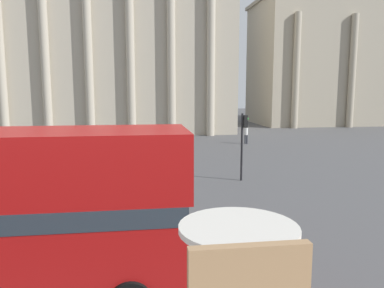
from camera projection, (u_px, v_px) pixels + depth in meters
cafe_dining_table at (238, 263)px, 1.88m from camera, size 0.60×0.60×0.73m
plaza_building_left at (95, 36)px, 45.48m from camera, size 33.25×14.33×23.27m
plaza_building_right at (352, 63)px, 57.38m from camera, size 30.50×13.93×18.26m
traffic_light_near at (92, 180)px, 11.96m from camera, size 0.42×0.24×3.39m
traffic_light_mid at (243, 137)px, 20.92m from camera, size 0.42×0.24×3.81m
car_maroon at (91, 151)px, 27.20m from camera, size 4.20×1.93×1.35m
pedestrian_black at (140, 138)px, 32.00m from camera, size 0.32×0.32×1.81m
pedestrian_white at (246, 133)px, 35.56m from camera, size 0.32×0.32×1.76m
pedestrian_blue at (183, 201)px, 14.07m from camera, size 0.32×0.32×1.66m
pedestrian_grey at (106, 135)px, 34.51m from camera, size 0.32×0.32×1.73m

